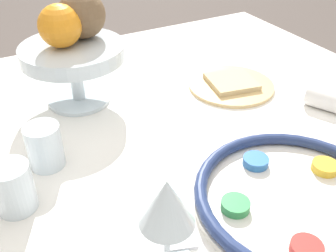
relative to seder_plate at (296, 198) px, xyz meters
name	(u,v)px	position (x,y,z in m)	size (l,w,h in m)	color
seder_plate	(296,198)	(0.00, 0.00, 0.00)	(0.31, 0.31, 0.03)	silver
wine_glass	(167,206)	(0.00, 0.22, 0.09)	(0.07, 0.07, 0.14)	silver
fruit_stand	(73,58)	(0.46, 0.19, 0.09)	(0.22, 0.22, 0.13)	silver
orange_fruit	(60,26)	(0.47, 0.21, 0.16)	(0.09, 0.09, 0.09)	orange
coconut	(82,15)	(0.49, 0.16, 0.16)	(0.10, 0.10, 0.10)	brown
bread_plate	(231,84)	(0.36, -0.14, -0.01)	(0.20, 0.20, 0.02)	tan
cup_near	(13,188)	(0.20, 0.38, 0.02)	(0.06, 0.06, 0.08)	silver
cup_mid	(45,146)	(0.28, 0.31, 0.02)	(0.06, 0.06, 0.08)	silver
fork_right	(133,251)	(0.04, 0.26, -0.01)	(0.07, 0.18, 0.01)	silver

